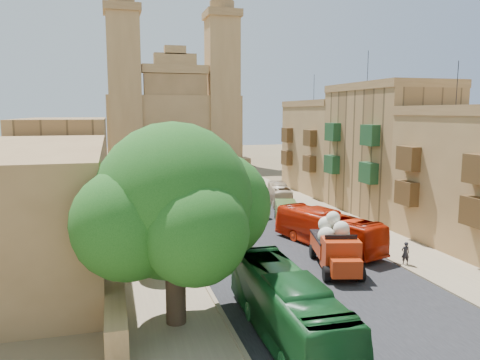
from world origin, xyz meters
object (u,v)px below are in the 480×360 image
street_tree_c (134,176)px  olive_pickup (286,213)px  street_tree_a (152,225)px  car_white_b (249,192)px  ficus_tree (176,206)px  bus_green_north (287,306)px  street_tree_b (140,191)px  street_tree_d (130,168)px  car_dkblue (176,184)px  bus_red_east (327,230)px  car_blue_b (178,176)px  car_white_a (197,207)px  pedestrian_c (357,228)px  car_cream (250,209)px  church (172,118)px  red_truck (336,245)px  pedestrian_a (405,253)px  bus_cream_east (279,194)px  car_blue_a (229,224)px

street_tree_c → olive_pickup: size_ratio=1.02×
street_tree_a → car_white_b: 30.20m
ficus_tree → bus_green_north: ficus_tree is taller
street_tree_b → bus_green_north: (5.39, -23.00, -2.05)m
street_tree_d → car_dkblue: bearing=-13.6°
bus_red_east → car_blue_b: bus_red_east is taller
car_blue_b → street_tree_c: bearing=-87.5°
car_white_a → car_blue_b: bearing=82.2°
ficus_tree → car_white_a: (5.71, 26.25, -5.47)m
bus_red_east → pedestrian_c: (3.69, 1.74, -0.56)m
street_tree_b → street_tree_d: (0.00, 24.00, -0.66)m
street_tree_b → bus_green_north: 23.71m
bus_red_east → car_blue_b: (-6.11, 41.82, -0.91)m
car_blue_b → pedestrian_c: (9.80, -40.08, 0.34)m
car_cream → ficus_tree: bearing=54.8°
street_tree_d → car_blue_b: bearing=45.9°
church → street_tree_c: size_ratio=7.00×
ficus_tree → bus_green_north: (4.80, -3.01, -4.50)m
ficus_tree → street_tree_d: size_ratio=2.31×
street_tree_d → pedestrian_c: (17.69, -31.94, -2.08)m
street_tree_c → olive_pickup: (14.00, -12.64, -2.53)m
red_truck → pedestrian_c: red_truck is taller
car_white_a → car_blue_b: size_ratio=1.11×
car_white_b → pedestrian_c: 22.41m
red_truck → car_dkblue: red_truck is taller
street_tree_c → pedestrian_a: street_tree_c is taller
car_white_a → car_dkblue: 16.22m
street_tree_b → bus_cream_east: bearing=26.1°
street_tree_c → red_truck: 29.29m
red_truck → car_cream: red_truck is taller
bus_green_north → car_dkblue: size_ratio=2.48×
car_white_a → car_white_b: size_ratio=1.20×
street_tree_c → car_white_a: street_tree_c is taller
pedestrian_c → church: bearing=-177.7°
street_tree_c → bus_red_east: 25.88m
street_tree_c → car_blue_a: 16.88m
bus_green_north → car_white_b: size_ratio=3.59×
car_white_b → car_blue_b: 19.12m
pedestrian_a → car_white_b: bearing=-76.4°
ficus_tree → street_tree_a: ficus_tree is taller
car_dkblue → red_truck: bearing=-96.5°
red_truck → bus_cream_east: size_ratio=0.81×
street_tree_a → street_tree_c: size_ratio=0.96×
street_tree_a → street_tree_c: 24.00m
car_blue_a → pedestrian_c: pedestrian_c is taller
street_tree_b → pedestrian_c: 19.58m
bus_green_north → bus_cream_east: bus_green_north is taller
bus_cream_east → car_white_b: bearing=-60.0°
street_tree_d → bus_red_east: bearing=-67.4°
ficus_tree → car_dkblue: 43.20m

